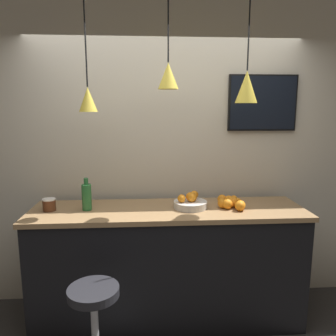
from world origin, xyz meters
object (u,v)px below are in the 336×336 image
object	(u,v)px
bar_stool	(95,322)
fruit_bowl	(190,202)
juice_bottle	(87,196)
mounted_tv	(263,103)
spread_jar	(49,205)

from	to	relation	value
bar_stool	fruit_bowl	distance (m)	1.17
juice_bottle	mounted_tv	distance (m)	1.80
spread_jar	fruit_bowl	bearing A→B (deg)	0.07
spread_jar	juice_bottle	bearing A→B (deg)	0.00
bar_stool	spread_jar	xyz separation A→B (m)	(-0.45, 0.65, 0.65)
juice_bottle	spread_jar	distance (m)	0.32
juice_bottle	fruit_bowl	bearing A→B (deg)	0.09
bar_stool	mounted_tv	distance (m)	2.31
fruit_bowl	juice_bottle	xyz separation A→B (m)	(-0.87, -0.00, 0.07)
bar_stool	juice_bottle	size ratio (longest dim) A/B	2.53
bar_stool	juice_bottle	distance (m)	0.97
bar_stool	fruit_bowl	bearing A→B (deg)	41.46
fruit_bowl	mounted_tv	bearing A→B (deg)	27.03
fruit_bowl	mounted_tv	size ratio (longest dim) A/B	0.44
fruit_bowl	mounted_tv	world-z (taller)	mounted_tv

